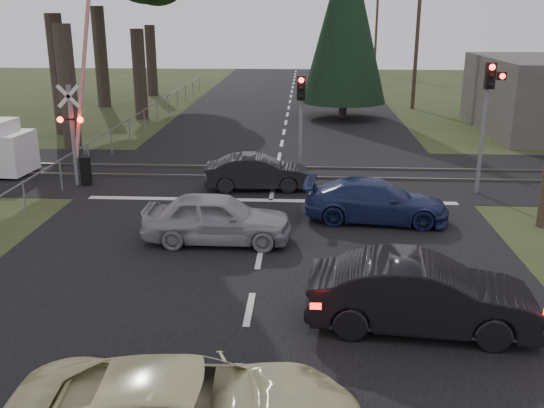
# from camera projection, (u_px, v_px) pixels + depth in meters

# --- Properties ---
(ground) EXTENTS (120.00, 120.00, 0.00)m
(ground) POSITION_uv_depth(u_px,v_px,m) (249.00, 309.00, 13.51)
(ground) COLOR #2C3C1B
(ground) RESTS_ON ground
(road) EXTENTS (14.00, 100.00, 0.01)m
(road) POSITION_uv_depth(u_px,v_px,m) (273.00, 186.00, 23.03)
(road) COLOR black
(road) RESTS_ON ground
(rail_corridor) EXTENTS (120.00, 8.00, 0.01)m
(rail_corridor) POSITION_uv_depth(u_px,v_px,m) (276.00, 173.00, 24.93)
(rail_corridor) COLOR black
(rail_corridor) RESTS_ON ground
(stop_line) EXTENTS (13.00, 0.35, 0.00)m
(stop_line) POSITION_uv_depth(u_px,v_px,m) (271.00, 200.00, 21.31)
(stop_line) COLOR silver
(stop_line) RESTS_ON ground
(rail_near) EXTENTS (120.00, 0.12, 0.10)m
(rail_near) POSITION_uv_depth(u_px,v_px,m) (275.00, 177.00, 24.16)
(rail_near) COLOR #59544C
(rail_near) RESTS_ON ground
(rail_far) EXTENTS (120.00, 0.12, 0.10)m
(rail_far) POSITION_uv_depth(u_px,v_px,m) (277.00, 167.00, 25.68)
(rail_far) COLOR #59544C
(rail_far) RESTS_ON ground
(crossing_signal) EXTENTS (1.62, 0.38, 6.96)m
(crossing_signal) POSITION_uv_depth(u_px,v_px,m) (79.00, 132.00, 22.59)
(crossing_signal) COLOR slate
(crossing_signal) RESTS_ON ground
(traffic_signal_right) EXTENTS (0.68, 0.48, 4.70)m
(traffic_signal_right) POSITION_uv_depth(u_px,v_px,m) (488.00, 103.00, 21.13)
(traffic_signal_right) COLOR slate
(traffic_signal_right) RESTS_ON ground
(traffic_signal_center) EXTENTS (0.32, 0.48, 4.10)m
(traffic_signal_center) POSITION_uv_depth(u_px,v_px,m) (301.00, 110.00, 22.77)
(traffic_signal_center) COLOR slate
(traffic_signal_center) RESTS_ON ground
(utility_pole_mid) EXTENTS (1.80, 0.26, 9.00)m
(utility_pole_mid) POSITION_uv_depth(u_px,v_px,m) (417.00, 38.00, 40.18)
(utility_pole_mid) COLOR #4C3D2D
(utility_pole_mid) RESTS_ON ground
(utility_pole_far) EXTENTS (1.80, 0.26, 9.00)m
(utility_pole_far) POSITION_uv_depth(u_px,v_px,m) (376.00, 28.00, 63.98)
(utility_pole_far) COLOR #4C3D2D
(utility_pole_far) RESTS_ON ground
(conifer_tree) EXTENTS (5.20, 5.20, 11.00)m
(conifer_tree) POSITION_uv_depth(u_px,v_px,m) (346.00, 18.00, 36.26)
(conifer_tree) COLOR #473D33
(conifer_tree) RESTS_ON ground
(fence_left) EXTENTS (0.10, 36.00, 1.20)m
(fence_left) POSITION_uv_depth(u_px,v_px,m) (152.00, 126.00, 35.34)
(fence_left) COLOR slate
(fence_left) RESTS_ON ground
(dark_hatchback) EXTENTS (4.83, 2.08, 1.55)m
(dark_hatchback) POSITION_uv_depth(u_px,v_px,m) (421.00, 295.00, 12.48)
(dark_hatchback) COLOR black
(dark_hatchback) RESTS_ON ground
(silver_car) EXTENTS (4.24, 1.73, 1.44)m
(silver_car) POSITION_uv_depth(u_px,v_px,m) (217.00, 218.00, 17.28)
(silver_car) COLOR #93949A
(silver_car) RESTS_ON ground
(blue_sedan) EXTENTS (4.66, 2.25, 1.31)m
(blue_sedan) POSITION_uv_depth(u_px,v_px,m) (376.00, 201.00, 19.08)
(blue_sedan) COLOR navy
(blue_sedan) RESTS_ON ground
(dark_car_far) EXTENTS (3.99, 1.66, 1.29)m
(dark_car_far) POSITION_uv_depth(u_px,v_px,m) (258.00, 173.00, 22.51)
(dark_car_far) COLOR black
(dark_car_far) RESTS_ON ground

